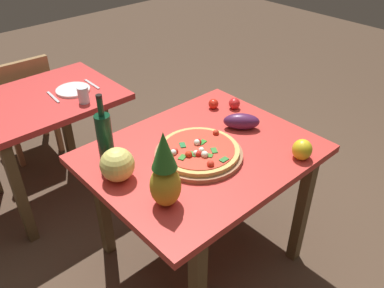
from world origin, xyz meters
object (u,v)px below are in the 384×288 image
dining_chair (25,102)px  pineapple_left (165,174)px  pizza_board (199,154)px  background_table (36,117)px  dinner_plate (73,90)px  bell_pepper (302,150)px  wine_bottle (105,137)px  knife_utensil (92,84)px  eggplant (241,121)px  pizza (199,150)px  drinking_glass_water (83,95)px  melon (117,165)px  fork_utensil (53,97)px  display_table (202,166)px  tomato_by_bottle (213,104)px  tomato_near_board (234,103)px

dining_chair → pineapple_left: bearing=89.7°
pizza_board → background_table: bearing=107.8°
dinner_plate → bell_pepper: bearing=-71.5°
dining_chair → pineapple_left: size_ratio=2.33×
pineapple_left → dinner_plate: pineapple_left is taller
wine_bottle → knife_utensil: 0.91m
eggplant → knife_utensil: eggplant is taller
bell_pepper → pizza: bearing=136.8°
pizza → knife_utensil: 1.09m
background_table → drinking_glass_water: size_ratio=10.33×
dining_chair → drinking_glass_water: (0.10, -0.82, 0.34)m
background_table → pineapple_left: bearing=-88.8°
bell_pepper → eggplant: bell_pepper is taller
melon → fork_utensil: 0.98m
dining_chair → eggplant: bearing=112.3°
drinking_glass_water → knife_utensil: size_ratio=0.58×
bell_pepper → display_table: bearing=130.8°
eggplant → dinner_plate: size_ratio=0.91×
knife_utensil → drinking_glass_water: bearing=-130.5°
tomato_by_bottle → tomato_near_board: bearing=-42.5°
pizza → dining_chair: bearing=97.6°
pizza_board → bell_pepper: 0.51m
display_table → dinner_plate: dinner_plate is taller
bell_pepper → tomato_by_bottle: (0.03, 0.66, -0.02)m
eggplant → drinking_glass_water: size_ratio=1.93×
tomato_by_bottle → fork_utensil: bearing=130.0°
display_table → eggplant: eggplant is taller
drinking_glass_water → bell_pepper: bearing=-68.0°
dining_chair → tomato_near_board: bearing=118.9°
knife_utensil → dinner_plate: bearing=-179.3°
pizza_board → pineapple_left: (-0.34, -0.16, 0.15)m
display_table → pizza_board: bearing=-152.7°
pizza_board → fork_utensil: size_ratio=2.46×
pizza_board → tomato_by_bottle: tomato_by_bottle is taller
drinking_glass_water → fork_utensil: (-0.12, 0.19, -0.05)m
wine_bottle → eggplant: wine_bottle is taller
eggplant → display_table: bearing=-177.7°
pizza_board → pizza: pizza is taller
pizza_board → dinner_plate: pizza_board is taller
pizza_board → tomato_by_bottle: bearing=36.8°
pizza → melon: melon is taller
eggplant → knife_utensil: size_ratio=1.11×
bell_pepper → knife_utensil: bell_pepper is taller
display_table → bell_pepper: size_ratio=10.46×
dining_chair → fork_utensil: size_ratio=4.72×
pineapple_left → eggplant: 0.73m
wine_bottle → drinking_glass_water: bearing=70.3°
knife_utensil → fork_utensil: bearing=-179.3°
pizza → drinking_glass_water: (-0.13, 0.90, 0.01)m
pizza → eggplant: size_ratio=2.03×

